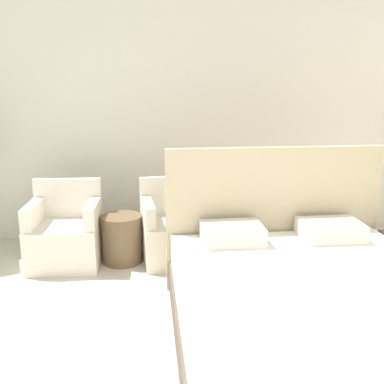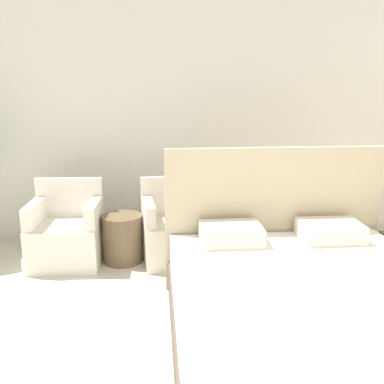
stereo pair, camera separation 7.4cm
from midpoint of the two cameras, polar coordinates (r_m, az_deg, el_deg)
name	(u,v)px [view 2 (the right image)]	position (r m, az deg, el deg)	size (l,w,h in m)	color
wall_back	(166,109)	(4.83, -2.99, 10.98)	(10.00, 0.06, 2.90)	silver
bed	(308,311)	(3.03, 15.95, -14.96)	(1.83, 2.06, 1.23)	#4C4238
armchair_near_window_left	(67,237)	(4.36, -15.91, -5.75)	(0.68, 0.59, 0.81)	silver
armchair_near_window_right	(177,233)	(4.29, -1.53, -5.55)	(0.72, 0.63, 0.81)	silver
side_table	(123,238)	(4.32, -8.75, -6.12)	(0.39, 0.39, 0.48)	brown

